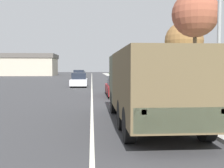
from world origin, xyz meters
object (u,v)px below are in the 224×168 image
object	(u,v)px
military_truck	(150,83)
car_second_ahead	(79,80)
car_fourth_ahead	(81,75)
pickup_truck	(207,87)
car_nearest_ahead	(119,87)
car_third_ahead	(79,76)
lamp_post	(213,20)

from	to	relation	value
military_truck	car_second_ahead	bearing A→B (deg)	99.54
car_fourth_ahead	pickup_truck	bearing A→B (deg)	-75.38
military_truck	car_nearest_ahead	size ratio (longest dim) A/B	1.60
car_fourth_ahead	car_third_ahead	bearing A→B (deg)	-89.71
car_nearest_ahead	lamp_post	world-z (taller)	lamp_post
car_nearest_ahead	pickup_truck	bearing A→B (deg)	-30.17
car_nearest_ahead	car_third_ahead	size ratio (longest dim) A/B	1.03
car_second_ahead	car_third_ahead	bearing A→B (deg)	92.63
car_third_ahead	lamp_post	world-z (taller)	lamp_post
car_second_ahead	lamp_post	size ratio (longest dim) A/B	0.76
car_nearest_ahead	car_second_ahead	world-z (taller)	car_second_ahead
military_truck	car_nearest_ahead	xyz separation A→B (m)	(-0.12, 10.49, -0.88)
car_nearest_ahead	car_fourth_ahead	world-z (taller)	car_nearest_ahead
car_third_ahead	lamp_post	bearing A→B (deg)	-79.01
car_second_ahead	pickup_truck	size ratio (longest dim) A/B	0.81
car_nearest_ahead	pickup_truck	xyz separation A→B (m)	(5.40, -3.14, 0.21)
car_second_ahead	pickup_truck	world-z (taller)	pickup_truck
car_third_ahead	lamp_post	xyz separation A→B (m)	(6.50, -33.47, 3.08)
military_truck	lamp_post	bearing A→B (deg)	3.17
pickup_truck	lamp_post	distance (m)	8.33
car_third_ahead	car_fourth_ahead	distance (m)	9.93
military_truck	pickup_truck	size ratio (longest dim) A/B	1.34
military_truck	car_second_ahead	distance (m)	21.28
car_nearest_ahead	lamp_post	bearing A→B (deg)	-76.36
car_nearest_ahead	lamp_post	size ratio (longest dim) A/B	0.79
pickup_truck	military_truck	bearing A→B (deg)	-125.66
car_second_ahead	pickup_truck	distance (m)	16.21
military_truck	lamp_post	distance (m)	3.33
military_truck	car_nearest_ahead	world-z (taller)	military_truck
military_truck	lamp_post	xyz separation A→B (m)	(2.40, 0.13, 2.31)
military_truck	car_fourth_ahead	bearing A→B (deg)	95.45
car_second_ahead	military_truck	bearing A→B (deg)	-80.46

